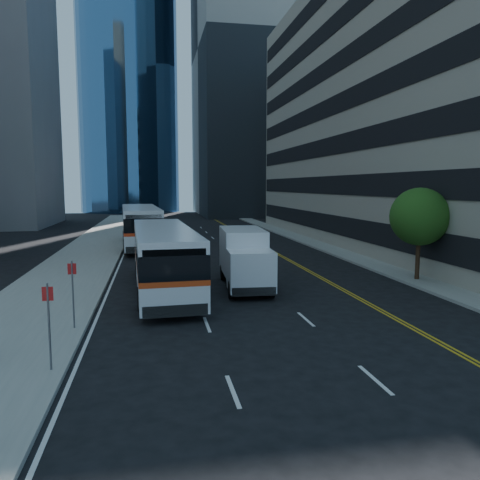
{
  "coord_description": "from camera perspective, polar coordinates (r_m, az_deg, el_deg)",
  "views": [
    {
      "loc": [
        -5.44,
        -15.53,
        5.35
      ],
      "look_at": [
        -1.46,
        5.99,
        2.8
      ],
      "focal_mm": 35.0,
      "sensor_mm": 36.0,
      "label": 1
    }
  ],
  "objects": [
    {
      "name": "ground",
      "position": [
        17.3,
        8.56,
        -11.44
      ],
      "size": [
        160.0,
        160.0,
        0.0
      ],
      "primitive_type": "plane",
      "color": "black",
      "rests_on": "ground"
    },
    {
      "name": "sidewalk_west",
      "position": [
        41.18,
        -17.46,
        -1.02
      ],
      "size": [
        5.0,
        90.0,
        0.15
      ],
      "primitive_type": "cube",
      "color": "gray",
      "rests_on": "ground"
    },
    {
      "name": "sidewalk_east",
      "position": [
        43.35,
        9.06,
        -0.43
      ],
      "size": [
        2.0,
        90.0,
        0.15
      ],
      "primitive_type": "cube",
      "color": "gray",
      "rests_on": "ground"
    },
    {
      "name": "office_tower_north",
      "position": [
        93.91,
        4.68,
        21.84
      ],
      "size": [
        30.0,
        28.0,
        60.0
      ],
      "primitive_type": "cube",
      "color": "gray",
      "rests_on": "ground"
    },
    {
      "name": "glass_tower",
      "position": [
        106.43,
        -13.72,
        25.46
      ],
      "size": [
        20.0,
        20.0,
        80.0
      ],
      "primitive_type": "cylinder",
      "color": "#315984",
      "rests_on": "ground"
    },
    {
      "name": "street_tree",
      "position": [
        27.66,
        21.03,
        2.66
      ],
      "size": [
        3.2,
        3.2,
        5.1
      ],
      "color": "#332114",
      "rests_on": "sidewalk_east"
    },
    {
      "name": "bus_front",
      "position": [
        24.12,
        -9.31,
        -2.0
      ],
      "size": [
        3.33,
        12.64,
        3.23
      ],
      "rotation": [
        0.0,
        0.0,
        0.05
      ],
      "color": "silver",
      "rests_on": "ground"
    },
    {
      "name": "bus_rear",
      "position": [
        41.96,
        -12.04,
        1.8
      ],
      "size": [
        3.85,
        13.76,
        3.51
      ],
      "rotation": [
        0.0,
        0.0,
        0.07
      ],
      "color": "white",
      "rests_on": "ground"
    },
    {
      "name": "box_truck",
      "position": [
        24.59,
        0.56,
        -2.13
      ],
      "size": [
        2.54,
        6.44,
        3.03
      ],
      "rotation": [
        0.0,
        0.0,
        -0.06
      ],
      "color": "white",
      "rests_on": "ground"
    }
  ]
}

